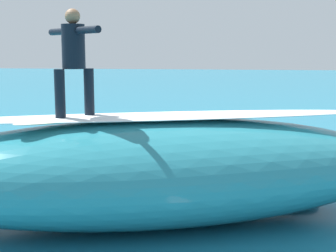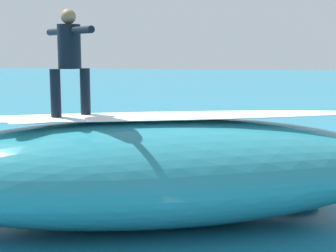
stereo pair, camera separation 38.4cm
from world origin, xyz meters
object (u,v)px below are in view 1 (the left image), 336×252
(surfboard_paddling, at_px, (228,167))
(surfer_paddling, at_px, (224,161))
(surfboard_riding, at_px, (76,119))
(surfer_riding, at_px, (74,55))

(surfboard_paddling, xyz_separation_m, surfer_paddling, (0.11, 0.08, 0.18))
(surfboard_riding, distance_m, surfer_paddling, 5.11)
(surfboard_paddling, height_order, surfer_paddling, surfer_paddling)
(surfboard_riding, height_order, surfer_paddling, surfboard_riding)
(surfboard_paddling, distance_m, surfer_paddling, 0.23)
(surfer_riding, xyz_separation_m, surfboard_paddling, (-2.39, -4.37, -2.81))
(surfer_riding, height_order, surfboard_paddling, surfer_riding)
(surfer_paddling, bearing_deg, surfboard_paddling, 0.00)
(surfer_paddling, bearing_deg, surfboard_riding, -152.82)
(surfboard_riding, bearing_deg, surfer_riding, 44.87)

